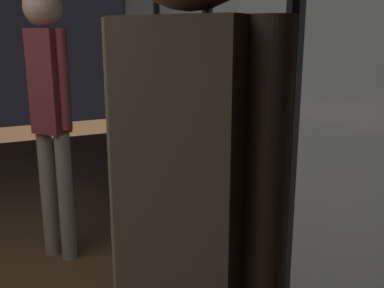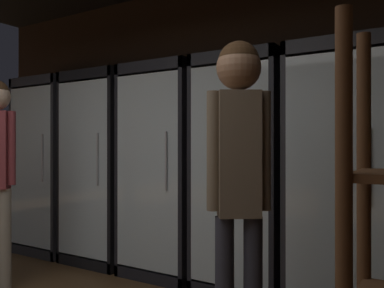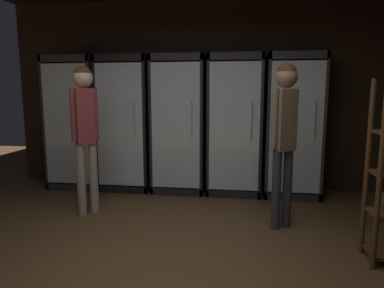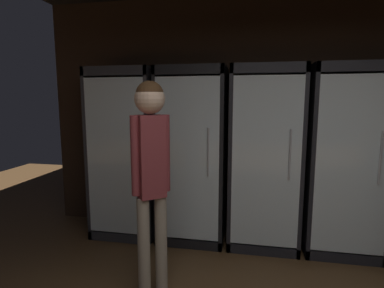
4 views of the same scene
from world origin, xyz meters
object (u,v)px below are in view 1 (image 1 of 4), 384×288
object	(u,v)px
cooler_left	(223,106)
shopper_far	(191,232)
cooler_far_left	(178,94)
cooler_center	(294,125)
shopper_near	(49,88)

from	to	relation	value
cooler_left	shopper_far	xyz separation A→B (m)	(2.14, -1.29, 0.18)
cooler_far_left	shopper_far	xyz separation A→B (m)	(2.94, -1.29, 0.19)
cooler_far_left	shopper_far	world-z (taller)	cooler_far_left
cooler_center	shopper_far	size ratio (longest dim) A/B	1.12
cooler_center	shopper_far	world-z (taller)	cooler_center
cooler_far_left	cooler_left	world-z (taller)	same
cooler_center	shopper_near	xyz separation A→B (m)	(-0.91, -1.18, 0.18)
shopper_near	shopper_far	bearing A→B (deg)	-2.71
shopper_far	cooler_left	bearing A→B (deg)	148.95
cooler_far_left	shopper_near	xyz separation A→B (m)	(0.69, -1.18, 0.19)
cooler_center	shopper_far	bearing A→B (deg)	-43.82
shopper_near	cooler_center	bearing A→B (deg)	52.48
shopper_far	cooler_center	bearing A→B (deg)	136.18
cooler_left	cooler_center	world-z (taller)	same
cooler_far_left	cooler_left	distance (m)	0.80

